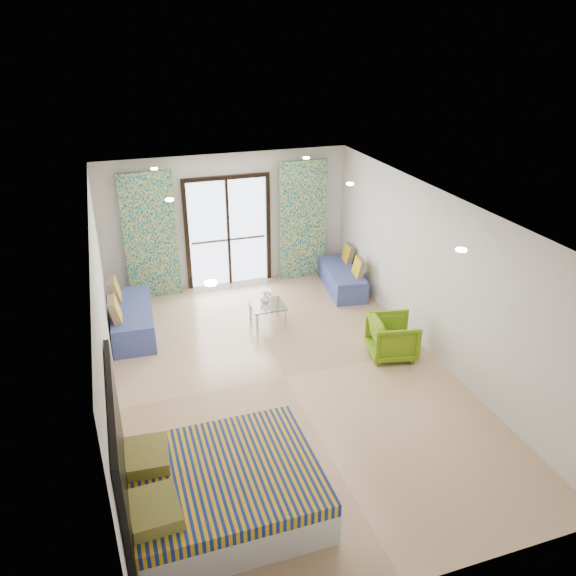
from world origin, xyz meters
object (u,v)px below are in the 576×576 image
object	(u,v)px
bed	(221,490)
armchair	(393,335)
daybed_left	(131,318)
daybed_right	(343,277)
coffee_table	(268,307)

from	to	relation	value
bed	armchair	world-z (taller)	armchair
daybed_left	daybed_right	distance (m)	4.26
bed	armchair	bearing A→B (deg)	35.01
bed	daybed_right	bearing A→B (deg)	54.10
bed	daybed_left	distance (m)	4.50
daybed_left	bed	bearing A→B (deg)	-79.31
bed	daybed_right	size ratio (longest dim) A/B	1.24
daybed_left	daybed_right	xyz separation A→B (m)	(4.23, 0.51, -0.03)
bed	armchair	size ratio (longest dim) A/B	2.82
daybed_left	daybed_right	size ratio (longest dim) A/B	1.08
daybed_left	armchair	bearing A→B (deg)	-25.62
armchair	bed	bearing A→B (deg)	136.75
daybed_left	armchair	xyz separation A→B (m)	(3.97, -2.12, 0.10)
daybed_left	coffee_table	distance (m)	2.39
bed	daybed_right	xyz separation A→B (m)	(3.59, 4.96, -0.05)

